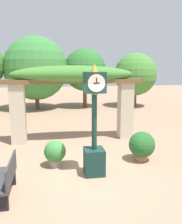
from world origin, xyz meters
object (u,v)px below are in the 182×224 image
object	(u,v)px
pedestal_clock	(94,127)
potted_plant_near_left	(142,145)
park_bench	(6,179)
potted_plant_near_right	(55,152)

from	to	relation	value
pedestal_clock	potted_plant_near_left	size ratio (longest dim) A/B	3.23
potted_plant_near_left	park_bench	distance (m)	4.14
potted_plant_near_right	park_bench	size ratio (longest dim) A/B	0.57
park_bench	potted_plant_near_right	bearing A→B (deg)	143.03
potted_plant_near_right	park_bench	world-z (taller)	park_bench
pedestal_clock	potted_plant_near_right	distance (m)	1.57
potted_plant_near_left	potted_plant_near_right	distance (m)	2.72
potted_plant_near_right	park_bench	distance (m)	1.90
potted_plant_near_left	park_bench	bearing A→B (deg)	-158.85
pedestal_clock	park_bench	xyz separation A→B (m)	(-2.19, -0.80, -0.92)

